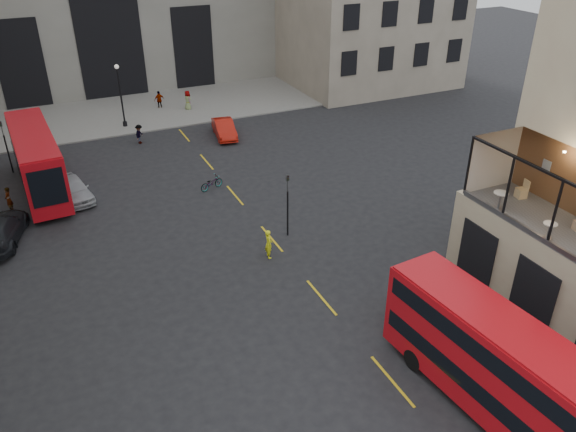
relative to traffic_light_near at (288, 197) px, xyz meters
name	(u,v)px	position (x,y,z in m)	size (l,w,h in m)	color
ground	(433,366)	(1.00, -12.00, -2.42)	(140.00, 140.00, 0.00)	black
host_frontage	(560,282)	(7.50, -12.00, -0.17)	(3.00, 11.00, 4.50)	#BBAE8C
cafe_floor	(573,237)	(7.50, -12.00, 2.12)	(3.00, 10.00, 0.10)	slate
pavement_far	(117,113)	(-5.00, 26.00, -2.36)	(40.00, 12.00, 0.12)	slate
traffic_light_near	(288,197)	(0.00, 0.00, 0.00)	(0.16, 0.20, 3.80)	black
traffic_light_far	(5,140)	(-14.00, 16.00, 0.00)	(0.16, 0.20, 3.80)	black
street_lamp_b	(121,100)	(-5.00, 22.00, -0.03)	(0.36, 0.36, 5.33)	black
bus_near	(503,367)	(1.50, -14.90, -0.15)	(3.25, 10.32, 4.05)	#AF0C13
bus_far	(37,158)	(-12.24, 12.05, -0.12)	(2.93, 10.40, 4.10)	#AF0C14
car_a	(73,189)	(-10.51, 9.86, -1.70)	(1.70, 4.23, 1.44)	#9FA3A7
car_b	(224,129)	(1.92, 16.30, -1.73)	(1.47, 4.21, 1.39)	#B7160B
car_c	(0,230)	(-14.83, 6.10, -1.66)	(2.13, 5.25, 1.52)	black
bicycle	(211,183)	(-2.07, 7.54, -1.97)	(0.60, 1.72, 0.90)	gray
cyclist	(269,244)	(-1.88, -1.64, -1.60)	(0.60, 0.39, 1.65)	#F9FF1A
pedestrian_b	(139,134)	(-4.62, 17.78, -1.66)	(0.99, 0.57, 1.54)	gray
pedestrian_c	(159,100)	(-1.11, 25.62, -1.58)	(0.99, 0.41, 1.69)	gray
pedestrian_d	(188,101)	(1.16, 24.14, -1.52)	(0.88, 0.57, 1.81)	gray
pedestrian_e	(9,199)	(-14.30, 9.93, -1.64)	(0.57, 0.38, 1.57)	gray
cafe_table_mid	(549,228)	(6.37, -11.66, 2.63)	(0.55, 0.55, 0.69)	silver
cafe_table_far	(500,198)	(6.37, -8.86, 2.72)	(0.65, 0.65, 0.82)	beige
cafe_chair_d	(521,192)	(8.11, -8.45, 2.44)	(0.50, 0.50, 0.88)	#DBB87E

